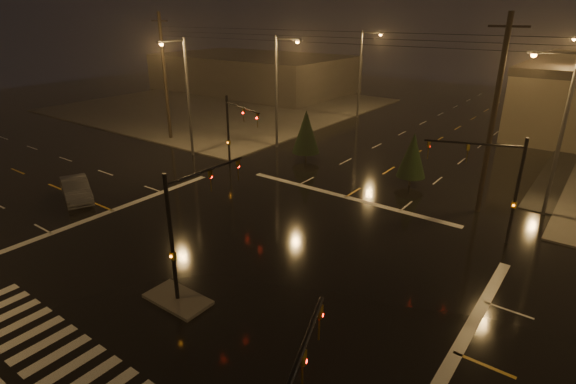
% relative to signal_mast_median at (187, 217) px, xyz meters
% --- Properties ---
extents(ground, '(140.00, 140.00, 0.00)m').
position_rel_signal_mast_median_xyz_m(ground, '(-0.00, 3.07, -3.75)').
color(ground, black).
rests_on(ground, ground).
extents(sidewalk_nw, '(36.00, 36.00, 0.12)m').
position_rel_signal_mast_median_xyz_m(sidewalk_nw, '(-30.00, 33.07, -3.69)').
color(sidewalk_nw, '#46443F').
rests_on(sidewalk_nw, ground).
extents(median_island, '(3.00, 1.60, 0.15)m').
position_rel_signal_mast_median_xyz_m(median_island, '(-0.00, -0.93, -3.68)').
color(median_island, '#46443F').
rests_on(median_island, ground).
extents(crosswalk, '(15.00, 2.60, 0.01)m').
position_rel_signal_mast_median_xyz_m(crosswalk, '(-0.00, -5.93, -3.75)').
color(crosswalk, beige).
rests_on(crosswalk, ground).
extents(stop_bar_far, '(16.00, 0.50, 0.01)m').
position_rel_signal_mast_median_xyz_m(stop_bar_far, '(-0.00, 14.07, -3.75)').
color(stop_bar_far, beige).
rests_on(stop_bar_far, ground).
extents(commercial_block, '(30.00, 18.00, 5.60)m').
position_rel_signal_mast_median_xyz_m(commercial_block, '(-35.00, 45.07, -0.95)').
color(commercial_block, '#3C3935').
rests_on(commercial_block, ground).
extents(signal_mast_median, '(0.25, 4.59, 6.00)m').
position_rel_signal_mast_median_xyz_m(signal_mast_median, '(0.00, 0.00, 0.00)').
color(signal_mast_median, black).
rests_on(signal_mast_median, ground).
extents(signal_mast_ne, '(4.84, 1.86, 6.00)m').
position_rel_signal_mast_median_xyz_m(signal_mast_ne, '(9.50, 13.21, 0.04)').
color(signal_mast_ne, black).
rests_on(signal_mast_ne, ground).
extents(signal_mast_nw, '(4.84, 1.86, 6.00)m').
position_rel_signal_mast_median_xyz_m(signal_mast_nw, '(-9.50, 13.21, 0.04)').
color(signal_mast_nw, black).
rests_on(signal_mast_nw, ground).
extents(streetlight_1, '(2.77, 0.32, 10.00)m').
position_rel_signal_mast_median_xyz_m(streetlight_1, '(-11.18, 21.07, 2.05)').
color(streetlight_1, '#38383A').
rests_on(streetlight_1, ground).
extents(streetlight_2, '(2.77, 0.32, 10.00)m').
position_rel_signal_mast_median_xyz_m(streetlight_2, '(-11.18, 37.07, 2.05)').
color(streetlight_2, '#38383A').
rests_on(streetlight_2, ground).
extents(streetlight_3, '(2.77, 0.32, 10.00)m').
position_rel_signal_mast_median_xyz_m(streetlight_3, '(11.18, 19.07, 2.05)').
color(streetlight_3, '#38383A').
rests_on(streetlight_3, ground).
extents(streetlight_5, '(0.32, 2.77, 10.00)m').
position_rel_signal_mast_median_xyz_m(streetlight_5, '(-16.00, 14.26, 2.05)').
color(streetlight_5, '#38383A').
rests_on(streetlight_5, ground).
extents(utility_pole_0, '(2.20, 0.32, 12.00)m').
position_rel_signal_mast_median_xyz_m(utility_pole_0, '(-22.00, 17.07, 2.38)').
color(utility_pole_0, black).
rests_on(utility_pole_0, ground).
extents(utility_pole_1, '(2.20, 0.32, 12.00)m').
position_rel_signal_mast_median_xyz_m(utility_pole_1, '(8.00, 17.07, 2.38)').
color(utility_pole_1, black).
rests_on(utility_pole_1, ground).
extents(conifer_3, '(2.34, 2.34, 4.36)m').
position_rel_signal_mast_median_xyz_m(conifer_3, '(-6.99, 19.34, -1.22)').
color(conifer_3, black).
rests_on(conifer_3, ground).
extents(conifer_4, '(2.09, 2.09, 3.97)m').
position_rel_signal_mast_median_xyz_m(conifer_4, '(2.65, 18.90, -1.42)').
color(conifer_4, black).
rests_on(conifer_4, ground).
extents(car_crossing, '(4.90, 3.28, 1.53)m').
position_rel_signal_mast_median_xyz_m(car_crossing, '(-14.53, 2.74, -2.99)').
color(car_crossing, '#525359').
rests_on(car_crossing, ground).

